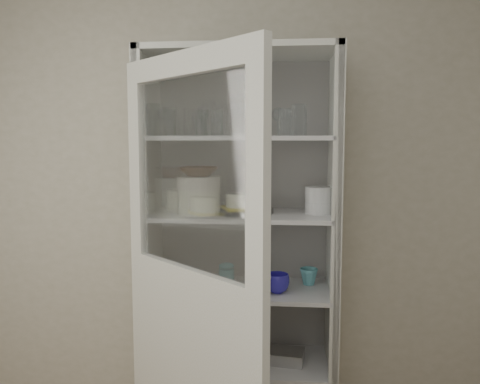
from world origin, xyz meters
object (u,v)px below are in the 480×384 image
Objects in this scene: mug_white at (260,286)px; teal_jar at (227,275)px; yellow_trivet at (241,208)px; goblet_0 at (166,121)px; cupboard_door at (190,320)px; mug_blue at (277,283)px; white_canister at (167,273)px; plate_stack_back at (187,199)px; cream_dish at (215,352)px; mug_teal at (309,276)px; goblet_1 at (198,122)px; tin_box at (284,356)px; grey_bowl_stack at (319,200)px; plate_stack_front at (199,202)px; measuring_cups at (184,285)px; pantry_cabinet at (241,269)px; goblet_3 at (278,121)px; glass_platter at (241,211)px; terracotta_bowl at (199,172)px; white_ramekin at (241,200)px; goblet_2 at (246,120)px; cream_bowl at (199,183)px.

mug_white is 1.08× the size of teal_jar.
goblet_0 is at bearing 170.23° from yellow_trivet.
cupboard_door is 0.58m from mug_blue.
yellow_trivet is 0.55m from white_canister.
plate_stack_back is 1.11× the size of cream_dish.
mug_teal reaches higher than cream_dish.
tin_box is at bearing -15.02° from goblet_1.
plate_stack_back is at bearing 172.49° from grey_bowl_stack.
plate_stack_front is at bearing -58.78° from plate_stack_back.
tin_box is at bearing -124.74° from mug_teal.
mug_white reaches higher than measuring_cups.
plate_stack_back is 0.99m from tin_box.
goblet_3 is at bearing 3.92° from pantry_cabinet.
mug_blue is 0.10m from mug_white.
cream_dish is (0.03, 0.52, -0.38)m from cupboard_door.
measuring_cups is at bearing -164.88° from glass_platter.
goblet_0 reaches higher than goblet_1.
pantry_cabinet reaches higher than mug_teal.
plate_stack_back is 0.85m from cream_dish.
mug_teal is (0.36, 0.06, -0.38)m from yellow_trivet.
cupboard_door is 9.90× the size of terracotta_bowl.
plate_stack_back is 0.67× the size of glass_platter.
mug_blue is (-0.21, -0.09, -0.42)m from grey_bowl_stack.
white_ramekin is (0.42, -0.07, -0.42)m from goblet_0.
goblet_3 is at bearing -0.16° from goblet_0.
teal_jar is (-0.27, -0.03, -0.83)m from goblet_3.
white_canister is at bearing 179.35° from grey_bowl_stack.
cupboard_door is 1.07m from goblet_2.
terracotta_bowl is (0.09, -0.15, 0.16)m from plate_stack_back.
goblet_3 reaches higher than plate_stack_front.
glass_platter reaches higher than teal_jar.
cream_dish is at bearing 23.48° from measuring_cups.
goblet_3 is at bearing 58.57° from mug_white.
measuring_cups reaches higher than cream_dish.
plate_stack_front is 0.64× the size of glass_platter.
pantry_cabinet reaches higher than white_ramekin.
white_ramekin is (0.00, 0.00, 0.06)m from glass_platter.
white_ramekin is at bearing -83.73° from pantry_cabinet.
plate_stack_back is at bearing 154.78° from mug_blue.
white_ramekin is at bearing 0.00° from glass_platter.
terracotta_bowl reaches higher than grey_bowl_stack.
plate_stack_front reaches higher than glass_platter.
mug_teal is (0.58, 0.12, -0.52)m from cream_bowl.
grey_bowl_stack is 1.17× the size of white_canister.
goblet_2 is 0.91m from mug_teal.
pantry_cabinet reaches higher than tin_box.
cream_bowl is (0.03, -0.16, -0.32)m from goblet_1.
white_ramekin reaches higher than white_canister.
plate_stack_back is at bearing 93.66° from measuring_cups.
plate_stack_front is at bearing -32.19° from goblet_0.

